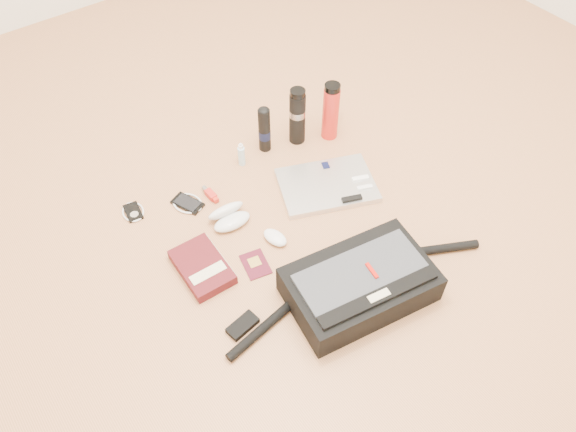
{
  "coord_description": "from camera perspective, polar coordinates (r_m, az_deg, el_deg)",
  "views": [
    {
      "loc": [
        -0.79,
        -0.95,
        1.61
      ],
      "look_at": [
        -0.02,
        0.1,
        0.06
      ],
      "focal_mm": 35.0,
      "sensor_mm": 36.0,
      "label": 1
    }
  ],
  "objects": [
    {
      "name": "phone",
      "position": [
        2.17,
        -10.17,
        1.27
      ],
      "size": [
        0.12,
        0.14,
        0.01
      ],
      "rotation": [
        0.0,
        0.0,
        0.38
      ],
      "color": "black",
      "rests_on": "ground"
    },
    {
      "name": "messenger_bag",
      "position": [
        1.86,
        7.25,
        -6.92
      ],
      "size": [
        0.96,
        0.36,
        0.13
      ],
      "rotation": [
        0.0,
        0.0,
        -0.16
      ],
      "color": "black",
      "rests_on": "ground"
    },
    {
      "name": "laptop",
      "position": [
        2.19,
        4.03,
        3.13
      ],
      "size": [
        0.43,
        0.37,
        0.04
      ],
      "rotation": [
        0.0,
        0.0,
        -0.39
      ],
      "color": "silver",
      "rests_on": "ground"
    },
    {
      "name": "passport",
      "position": [
        1.97,
        -3.32,
        -4.91
      ],
      "size": [
        0.11,
        0.13,
        0.01
      ],
      "rotation": [
        0.0,
        0.0,
        -0.22
      ],
      "color": "#460C1A",
      "rests_on": "ground"
    },
    {
      "name": "ground",
      "position": [
        2.03,
        2.05,
        -2.59
      ],
      "size": [
        4.0,
        4.0,
        0.0
      ],
      "primitive_type": "plane",
      "color": "#B97A4D",
      "rests_on": "ground"
    },
    {
      "name": "mouse",
      "position": [
        2.02,
        -1.32,
        -2.2
      ],
      "size": [
        0.08,
        0.11,
        0.03
      ],
      "rotation": [
        0.0,
        0.0,
        0.21
      ],
      "color": "white",
      "rests_on": "ground"
    },
    {
      "name": "thermos_red",
      "position": [
        2.34,
        4.36,
        10.55
      ],
      "size": [
        0.07,
        0.07,
        0.26
      ],
      "rotation": [
        0.0,
        0.0,
        -0.07
      ],
      "color": "red",
      "rests_on": "ground"
    },
    {
      "name": "spray_bottle",
      "position": [
        2.26,
        -4.75,
        6.18
      ],
      "size": [
        0.04,
        0.04,
        0.11
      ],
      "rotation": [
        0.0,
        0.0,
        0.39
      ],
      "color": "#ACD4E7",
      "rests_on": "ground"
    },
    {
      "name": "ipod",
      "position": [
        2.19,
        -15.46,
        0.4
      ],
      "size": [
        0.09,
        0.1,
        0.01
      ],
      "rotation": [
        0.0,
        0.0,
        -0.16
      ],
      "color": "black",
      "rests_on": "ground"
    },
    {
      "name": "book",
      "position": [
        1.96,
        -8.67,
        -5.13
      ],
      "size": [
        0.16,
        0.23,
        0.04
      ],
      "rotation": [
        0.0,
        0.0,
        -0.04
      ],
      "color": "#450E12",
      "rests_on": "ground"
    },
    {
      "name": "thermos_black",
      "position": [
        2.31,
        0.95,
        10.12
      ],
      "size": [
        0.07,
        0.07,
        0.26
      ],
      "rotation": [
        0.0,
        0.0,
        -0.13
      ],
      "color": "black",
      "rests_on": "ground"
    },
    {
      "name": "inhaler",
      "position": [
        2.18,
        -7.9,
        2.21
      ],
      "size": [
        0.03,
        0.09,
        0.02
      ],
      "rotation": [
        0.0,
        0.0,
        0.04
      ],
      "color": "red",
      "rests_on": "ground"
    },
    {
      "name": "aerosol_can",
      "position": [
        2.29,
        -2.41,
        8.81
      ],
      "size": [
        0.06,
        0.06,
        0.21
      ],
      "rotation": [
        0.0,
        0.0,
        -0.28
      ],
      "color": "black",
      "rests_on": "ground"
    },
    {
      "name": "sunglasses_case",
      "position": [
        2.07,
        -6.01,
        -0.03
      ],
      "size": [
        0.15,
        0.13,
        0.08
      ],
      "rotation": [
        0.0,
        0.0,
        -0.07
      ],
      "color": "silver",
      "rests_on": "ground"
    }
  ]
}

